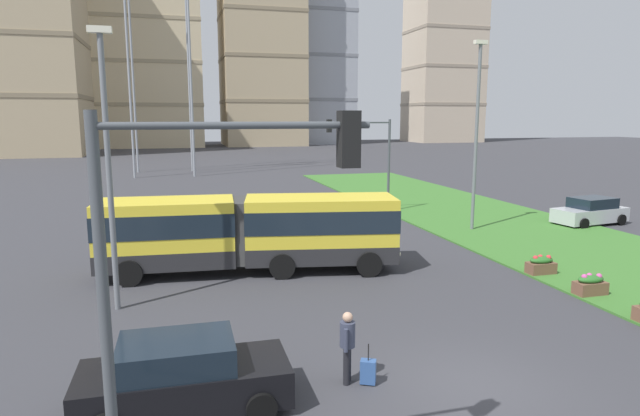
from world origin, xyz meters
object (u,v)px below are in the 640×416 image
flower_planter_2 (541,265)px  apartment_tower_centre (261,39)px  pedestrian_crossing (347,342)px  traffic_light_near_left (194,259)px  apartment_tower_eastcentre (315,59)px  apartment_tower_east (445,32)px  car_silver_hatch (590,212)px  streetlight_median (477,130)px  articulated_bus (250,232)px  rolling_suitcase (368,371)px  streetlight_left (108,160)px  apartment_tower_westcentre (147,45)px  flower_planter_1 (590,284)px  apartment_tower_west (14,12)px  car_black_sedan (183,376)px  traffic_light_far_right (368,149)px

flower_planter_2 → apartment_tower_centre: apartment_tower_centre is taller
pedestrian_crossing → traffic_light_near_left: 6.22m
apartment_tower_eastcentre → apartment_tower_east: (33.34, 0.39, 7.41)m
car_silver_hatch → streetlight_median: size_ratio=0.45×
articulated_bus → rolling_suitcase: 10.17m
rolling_suitcase → streetlight_left: size_ratio=0.11×
articulated_bus → apartment_tower_westcentre: size_ratio=0.29×
apartment_tower_centre → apartment_tower_east: 47.08m
articulated_bus → flower_planter_1: articulated_bus is taller
apartment_tower_west → streetlight_median: bearing=-61.7°
car_black_sedan → car_silver_hatch: size_ratio=0.96×
articulated_bus → rolling_suitcase: (1.33, -9.99, -1.34)m
rolling_suitcase → flower_planter_2: (9.66, 6.46, 0.11)m
pedestrian_crossing → streetlight_left: (-5.70, 6.65, 3.87)m
apartment_tower_centre → apartment_tower_westcentre: bearing=-177.8°
traffic_light_far_right → streetlight_left: 20.07m
apartment_tower_centre → car_silver_hatch: bearing=-87.7°
pedestrian_crossing → traffic_light_near_left: (-3.52, -3.94, 3.28)m
streetlight_left → apartment_tower_west: size_ratio=0.20×
pedestrian_crossing → articulated_bus: bearing=95.2°
articulated_bus → apartment_tower_centre: 102.93m
car_black_sedan → apartment_tower_centre: apartment_tower_centre is taller
flower_planter_2 → apartment_tower_eastcentre: size_ratio=0.03×
apartment_tower_west → pedestrian_crossing: bearing=-72.7°
pedestrian_crossing → flower_planter_2: (10.11, 6.26, -0.58)m
articulated_bus → apartment_tower_eastcentre: (30.03, 103.63, 17.83)m
flower_planter_1 → apartment_tower_westcentre: 108.03m
apartment_tower_east → rolling_suitcase: bearing=-118.5°
articulated_bus → apartment_tower_centre: (16.68, 99.31, 21.30)m
traffic_light_far_right → apartment_tower_westcentre: bearing=100.6°
car_black_sedan → apartment_tower_west: (-23.46, 87.70, 21.85)m
car_silver_hatch → traffic_light_far_right: bearing=148.9°
flower_planter_2 → articulated_bus: bearing=162.2°
flower_planter_2 → streetlight_left: 16.43m
flower_planter_1 → apartment_tower_east: (52.37, 110.17, 26.48)m
articulated_bus → car_black_sedan: (-2.85, -9.99, -0.90)m
car_silver_hatch → apartment_tower_west: apartment_tower_west is taller
rolling_suitcase → apartment_tower_westcentre: 110.62m
apartment_tower_eastcentre → rolling_suitcase: bearing=-104.2°
flower_planter_2 → streetlight_median: (1.90, 8.28, 5.09)m
articulated_bus → streetlight_median: (12.89, 4.75, 3.87)m
pedestrian_crossing → apartment_tower_eastcentre: bearing=75.6°
apartment_tower_west → apartment_tower_east: size_ratio=0.84×
car_black_sedan → apartment_tower_west: bearing=105.0°
pedestrian_crossing → flower_planter_2: size_ratio=1.58×
car_silver_hatch → apartment_tower_centre: 97.50m
car_silver_hatch → flower_planter_2: size_ratio=4.19×
streetlight_median → traffic_light_far_right: bearing=119.9°
car_black_sedan → pedestrian_crossing: pedestrian_crossing is taller
apartment_tower_eastcentre → streetlight_left: bearing=-108.1°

